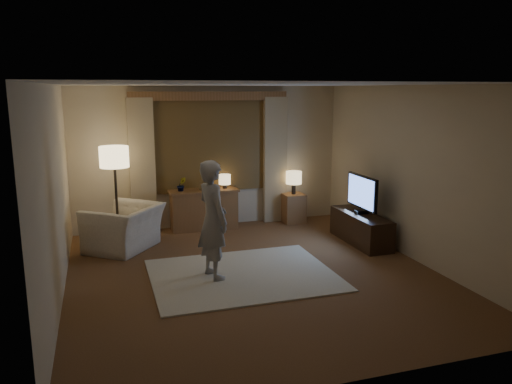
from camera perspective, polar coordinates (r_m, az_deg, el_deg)
name	(u,v)px	position (r m, az deg, el deg)	size (l,w,h in m)	color
room	(244,175)	(7.17, -1.42, 2.00)	(5.04, 5.54, 2.64)	brown
rug	(243,275)	(7.02, -1.52, -9.45)	(2.50, 2.00, 0.02)	beige
sideboard	(204,210)	(9.23, -5.96, -2.11)	(1.20, 0.40, 0.70)	brown
picture_frame	(204,186)	(9.13, -6.02, 0.63)	(0.16, 0.02, 0.20)	brown
plant	(182,185)	(9.06, -8.51, 0.79)	(0.17, 0.13, 0.30)	#999999
table_lamp_sideboard	(225,180)	(9.20, -3.59, 1.37)	(0.22, 0.22, 0.30)	black
floor_lamp	(114,162)	(8.51, -15.88, 3.29)	(0.47, 0.47, 1.63)	black
armchair	(124,228)	(8.30, -14.84, -3.98)	(1.09, 0.95, 0.71)	beige
side_table	(293,208)	(9.69, 4.29, -1.84)	(0.40, 0.40, 0.56)	brown
table_lamp_side	(294,178)	(9.57, 4.34, 1.58)	(0.30, 0.30, 0.44)	black
tv_stand	(361,228)	(8.57, 11.87, -4.07)	(0.45, 1.40, 0.50)	black
tv	(362,193)	(8.43, 12.04, -0.10)	(0.22, 0.90, 0.65)	black
person	(213,220)	(6.72, -4.95, -3.16)	(0.59, 0.39, 1.61)	#9D9891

